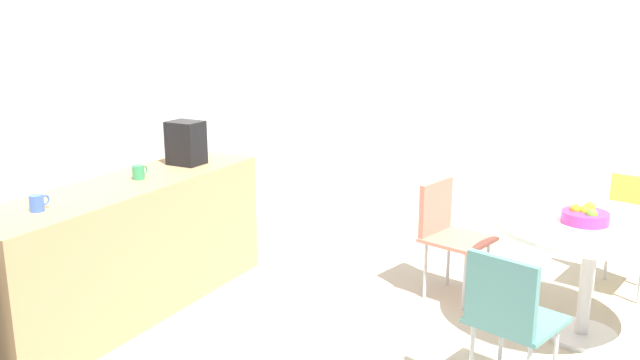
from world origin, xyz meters
The scene contains 11 objects.
wall_back centered at (0.00, 3.00, 1.30)m, with size 6.00×0.10×2.60m, color silver.
wall_side_right centered at (3.00, 0.00, 1.30)m, with size 0.10×6.00×2.60m, color silver.
counter_block centered at (-0.43, 2.65, 0.45)m, with size 2.24×0.60×0.90m, color tan.
round_table centered at (0.62, -0.13, 0.63)m, with size 1.18×1.18×0.76m.
chair_yellow centered at (1.61, -0.31, 0.52)m, with size 0.49×0.49×0.83m.
chair_coral centered at (0.85, 0.85, 0.52)m, with size 0.51×0.51×0.83m.
chair_teal centered at (-0.35, 0.14, 0.52)m, with size 0.52×0.52×0.83m.
fruit_bowl centered at (0.59, -0.09, 0.80)m, with size 0.28×0.28×0.13m.
mug_white centered at (-0.29, 2.64, 0.95)m, with size 0.13×0.08×0.09m.
mug_green centered at (-1.12, 2.62, 0.95)m, with size 0.13×0.08×0.09m.
coffee_maker centered at (0.23, 2.65, 1.06)m, with size 0.20×0.24×0.32m, color black.
Camera 1 is at (-3.55, -0.49, 1.99)m, focal length 37.44 mm.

